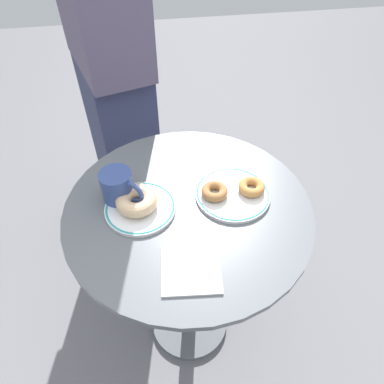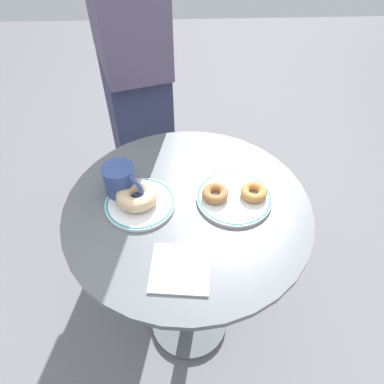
# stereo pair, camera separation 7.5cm
# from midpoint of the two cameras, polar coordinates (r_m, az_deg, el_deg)

# --- Properties ---
(ground_plane) EXTENTS (7.00, 7.00, 0.02)m
(ground_plane) POSITION_cam_midpoint_polar(r_m,az_deg,el_deg) (1.57, 1.00, -20.91)
(ground_plane) COLOR slate
(cafe_table) EXTENTS (0.67, 0.67, 0.74)m
(cafe_table) POSITION_cam_midpoint_polar(r_m,az_deg,el_deg) (1.09, 1.37, -9.62)
(cafe_table) COLOR #565B60
(cafe_table) RESTS_ON ground
(plate_left) EXTENTS (0.19, 0.19, 0.01)m
(plate_left) POSITION_cam_midpoint_polar(r_m,az_deg,el_deg) (0.93, -6.29, -1.94)
(plate_left) COLOR white
(plate_left) RESTS_ON cafe_table
(plate_right) EXTENTS (0.21, 0.21, 0.01)m
(plate_right) POSITION_cam_midpoint_polar(r_m,az_deg,el_deg) (0.95, 9.21, -0.98)
(plate_right) COLOR white
(plate_right) RESTS_ON cafe_table
(donut_glazed) EXTENTS (0.15, 0.15, 0.04)m
(donut_glazed) POSITION_cam_midpoint_polar(r_m,az_deg,el_deg) (0.91, -6.81, -0.69)
(donut_glazed) COLOR #E0B789
(donut_glazed) RESTS_ON plate_left
(donut_old_fashioned) EXTENTS (0.08, 0.08, 0.02)m
(donut_old_fashioned) POSITION_cam_midpoint_polar(r_m,az_deg,el_deg) (0.95, 12.40, -0.10)
(donut_old_fashioned) COLOR #BC7F42
(donut_old_fashioned) RESTS_ON plate_right
(donut_cinnamon) EXTENTS (0.10, 0.10, 0.02)m
(donut_cinnamon) POSITION_cam_midpoint_polar(r_m,az_deg,el_deg) (0.93, 6.19, -0.30)
(donut_cinnamon) COLOR #A36B3D
(donut_cinnamon) RESTS_ON plate_right
(paper_napkin) EXTENTS (0.15, 0.14, 0.01)m
(paper_napkin) POSITION_cam_midpoint_polar(r_m,az_deg,el_deg) (0.81, 0.74, -12.74)
(paper_napkin) COLOR white
(paper_napkin) RESTS_ON cafe_table
(coffee_mug) EXTENTS (0.11, 0.10, 0.09)m
(coffee_mug) POSITION_cam_midpoint_polar(r_m,az_deg,el_deg) (0.94, -9.47, 1.69)
(coffee_mug) COLOR #334784
(coffee_mug) RESTS_ON cafe_table
(person_figure) EXTENTS (0.33, 0.47, 1.68)m
(person_figure) POSITION_cam_midpoint_polar(r_m,az_deg,el_deg) (1.41, -8.39, 19.79)
(person_figure) COLOR #2D3351
(person_figure) RESTS_ON ground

